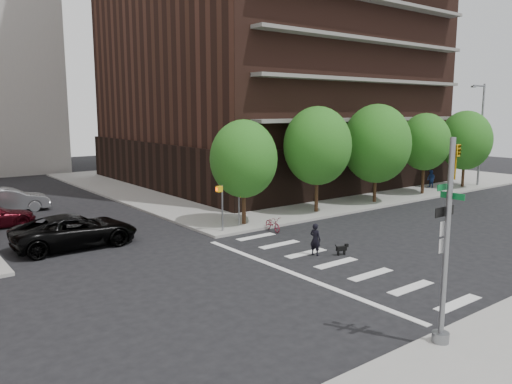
% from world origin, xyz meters
% --- Properties ---
extents(ground, '(120.00, 120.00, 0.00)m').
position_xyz_m(ground, '(0.00, 0.00, 0.00)').
color(ground, black).
rests_on(ground, ground).
extents(sidewalk_ne, '(39.00, 33.00, 0.15)m').
position_xyz_m(sidewalk_ne, '(20.50, 23.50, 0.07)').
color(sidewalk_ne, gray).
rests_on(sidewalk_ne, ground).
extents(crosswalk, '(3.85, 13.00, 0.01)m').
position_xyz_m(crosswalk, '(2.21, -0.00, 0.01)').
color(crosswalk, silver).
rests_on(crosswalk, ground).
extents(tree_a, '(4.00, 4.00, 5.90)m').
position_xyz_m(tree_a, '(4.00, 8.50, 4.04)').
color(tree_a, '#301E11').
rests_on(tree_a, sidewalk_ne).
extents(tree_b, '(4.50, 4.50, 6.65)m').
position_xyz_m(tree_b, '(10.00, 8.50, 4.54)').
color(tree_b, '#301E11').
rests_on(tree_b, sidewalk_ne).
extents(tree_c, '(5.00, 5.00, 6.80)m').
position_xyz_m(tree_c, '(16.00, 8.50, 4.45)').
color(tree_c, '#301E11').
rests_on(tree_c, sidewalk_ne).
extents(tree_d, '(4.00, 4.00, 6.20)m').
position_xyz_m(tree_d, '(22.00, 8.50, 4.34)').
color(tree_d, '#301E11').
rests_on(tree_d, sidewalk_ne).
extents(tree_e, '(4.50, 4.50, 6.35)m').
position_xyz_m(tree_e, '(28.00, 8.50, 4.25)').
color(tree_e, '#301E11').
rests_on(tree_e, sidewalk_ne).
extents(traffic_signal, '(0.90, 0.75, 6.00)m').
position_xyz_m(traffic_signal, '(-0.47, -7.49, 2.70)').
color(traffic_signal, slate).
rests_on(traffic_signal, sidewalk_s).
extents(pedestrian_signal, '(2.18, 0.67, 2.60)m').
position_xyz_m(pedestrian_signal, '(2.32, 7.92, 1.85)').
color(pedestrian_signal, slate).
rests_on(pedestrian_signal, sidewalk_ne).
extents(streetlamp, '(2.14, 0.22, 9.00)m').
position_xyz_m(streetlamp, '(29.82, 8.20, 5.29)').
color(streetlamp, slate).
rests_on(streetlamp, sidewalk_ne).
extents(parked_car_black, '(2.92, 6.16, 1.70)m').
position_xyz_m(parked_car_black, '(-5.50, 9.94, 0.85)').
color(parked_car_black, black).
rests_on(parked_car_black, ground).
extents(parked_car_silver, '(2.14, 5.19, 1.67)m').
position_xyz_m(parked_car_silver, '(-6.26, 21.50, 0.83)').
color(parked_car_silver, '#93959A').
rests_on(parked_car_silver, ground).
extents(scooter, '(0.84, 1.67, 0.84)m').
position_xyz_m(scooter, '(4.60, 6.50, 0.42)').
color(scooter, maroon).
rests_on(scooter, ground).
extents(dog_walker, '(0.64, 0.49, 1.56)m').
position_xyz_m(dog_walker, '(3.14, 1.52, 0.78)').
color(dog_walker, black).
rests_on(dog_walker, ground).
extents(dog, '(0.64, 0.30, 0.53)m').
position_xyz_m(dog, '(4.17, 0.73, 0.33)').
color(dog, black).
rests_on(dog, ground).
extents(pedestrian_far, '(0.88, 0.76, 1.56)m').
position_xyz_m(pedestrian_far, '(25.20, 9.84, 0.93)').
color(pedestrian_far, navy).
rests_on(pedestrian_far, sidewalk_ne).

